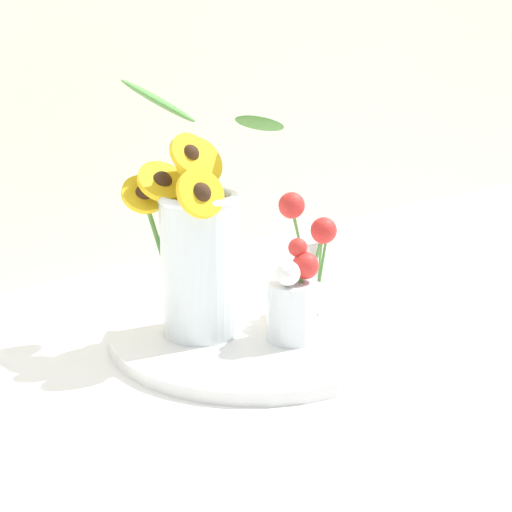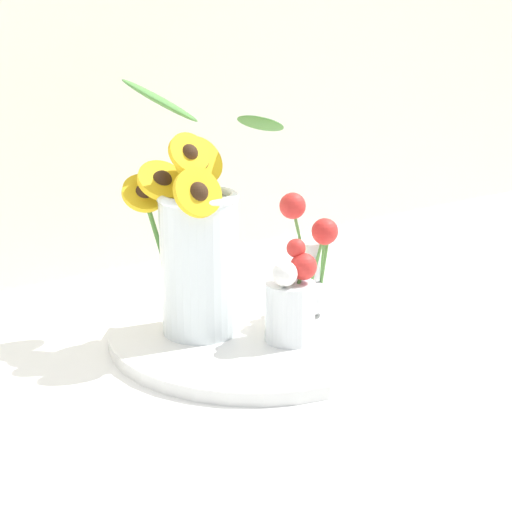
% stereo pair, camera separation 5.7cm
% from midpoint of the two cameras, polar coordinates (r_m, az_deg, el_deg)
% --- Properties ---
extents(ground_plane, '(6.00, 6.00, 0.00)m').
position_cam_midpoint_polar(ground_plane, '(1.05, 0.16, -8.31)').
color(ground_plane, white).
extents(serving_tray, '(0.46, 0.46, 0.02)m').
position_cam_midpoint_polar(serving_tray, '(1.12, -1.46, -6.00)').
color(serving_tray, white).
rests_on(serving_tray, ground_plane).
extents(mason_jar_sunflowers, '(0.23, 0.19, 0.39)m').
position_cam_midpoint_polar(mason_jar_sunflowers, '(1.06, -6.24, 0.67)').
color(mason_jar_sunflowers, silver).
rests_on(mason_jar_sunflowers, serving_tray).
extents(vase_small_center, '(0.07, 0.07, 0.15)m').
position_cam_midpoint_polar(vase_small_center, '(1.05, 1.44, -3.55)').
color(vase_small_center, white).
rests_on(vase_small_center, serving_tray).
extents(vase_bulb_right, '(0.10, 0.08, 0.21)m').
position_cam_midpoint_polar(vase_bulb_right, '(1.13, 2.94, -0.57)').
color(vase_bulb_right, white).
rests_on(vase_bulb_right, serving_tray).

